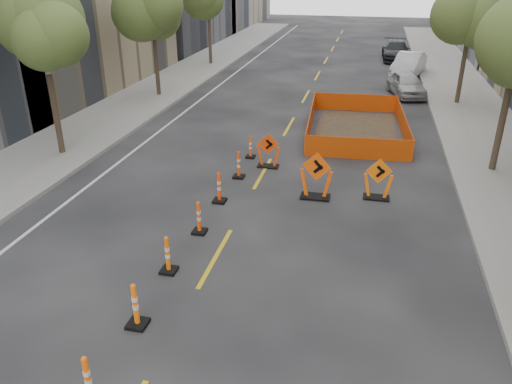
% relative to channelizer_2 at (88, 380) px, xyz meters
% --- Properties ---
extents(ground_plane, '(140.00, 140.00, 0.00)m').
position_rel_channelizer_2_xyz_m(ground_plane, '(0.77, 1.16, -0.52)').
color(ground_plane, black).
extents(sidewalk_left, '(4.00, 90.00, 0.15)m').
position_rel_channelizer_2_xyz_m(sidewalk_left, '(-8.23, 13.16, -0.45)').
color(sidewalk_left, gray).
rests_on(sidewalk_left, ground).
extents(sidewalk_right, '(4.00, 90.00, 0.15)m').
position_rel_channelizer_2_xyz_m(sidewalk_right, '(9.77, 13.16, -0.45)').
color(sidewalk_right, gray).
rests_on(sidewalk_right, ground).
extents(tree_l_b, '(2.80, 2.80, 5.95)m').
position_rel_channelizer_2_xyz_m(tree_l_b, '(-7.63, 11.16, 4.00)').
color(tree_l_b, '#382B1E').
rests_on(tree_l_b, ground).
extents(tree_l_c, '(2.80, 2.80, 5.95)m').
position_rel_channelizer_2_xyz_m(tree_l_c, '(-7.63, 21.16, 4.00)').
color(tree_l_c, '#382B1E').
rests_on(tree_l_c, ground).
extents(tree_l_d, '(2.80, 2.80, 5.95)m').
position_rel_channelizer_2_xyz_m(tree_l_d, '(-7.63, 31.16, 4.00)').
color(tree_l_d, '#382B1E').
rests_on(tree_l_d, ground).
extents(tree_r_c, '(2.80, 2.80, 5.95)m').
position_rel_channelizer_2_xyz_m(tree_r_c, '(9.17, 23.16, 4.00)').
color(tree_r_c, '#382B1E').
rests_on(tree_r_c, ground).
extents(channelizer_2, '(0.41, 0.41, 1.05)m').
position_rel_channelizer_2_xyz_m(channelizer_2, '(0.00, 0.00, 0.00)').
color(channelizer_2, '#FF5E0A').
rests_on(channelizer_2, ground).
extents(channelizer_3, '(0.43, 0.43, 1.10)m').
position_rel_channelizer_2_xyz_m(channelizer_3, '(-0.08, 2.11, 0.02)').
color(channelizer_3, orange).
rests_on(channelizer_3, ground).
extents(channelizer_4, '(0.41, 0.41, 1.03)m').
position_rel_channelizer_2_xyz_m(channelizer_4, '(-0.20, 4.22, -0.01)').
color(channelizer_4, orange).
rests_on(channelizer_4, ground).
extents(channelizer_5, '(0.40, 0.40, 1.02)m').
position_rel_channelizer_2_xyz_m(channelizer_5, '(-0.09, 6.33, -0.01)').
color(channelizer_5, '#FF450A').
rests_on(channelizer_5, ground).
extents(channelizer_6, '(0.42, 0.42, 1.07)m').
position_rel_channelizer_2_xyz_m(channelizer_6, '(-0.11, 8.44, 0.01)').
color(channelizer_6, '#EE3E0A').
rests_on(channelizer_6, ground).
extents(channelizer_7, '(0.41, 0.41, 1.03)m').
position_rel_channelizer_2_xyz_m(channelizer_7, '(-0.01, 10.55, -0.01)').
color(channelizer_7, '#DF3F09').
rests_on(channelizer_7, ground).
extents(channelizer_8, '(0.37, 0.37, 0.93)m').
position_rel_channelizer_2_xyz_m(channelizer_8, '(-0.07, 12.66, -0.06)').
color(channelizer_8, '#F4440A').
rests_on(channelizer_8, ground).
extents(chevron_sign_left, '(1.00, 0.72, 1.35)m').
position_rel_channelizer_2_xyz_m(chevron_sign_left, '(0.83, 11.83, 0.15)').
color(chevron_sign_left, '#DE3B09').
rests_on(chevron_sign_left, ground).
extents(chevron_sign_center, '(1.21, 0.87, 1.65)m').
position_rel_channelizer_2_xyz_m(chevron_sign_center, '(2.94, 9.46, 0.30)').
color(chevron_sign_center, '#E94E09').
rests_on(chevron_sign_center, ground).
extents(chevron_sign_right, '(1.06, 0.76, 1.44)m').
position_rel_channelizer_2_xyz_m(chevron_sign_right, '(4.95, 9.87, 0.20)').
color(chevron_sign_right, '#FF690A').
rests_on(chevron_sign_right, ground).
extents(safety_fence, '(4.70, 7.48, 0.90)m').
position_rel_channelizer_2_xyz_m(safety_fence, '(3.93, 17.06, -0.07)').
color(safety_fence, '#FC430D').
rests_on(safety_fence, ground).
extents(parked_car_near, '(2.48, 4.29, 1.37)m').
position_rel_channelizer_2_xyz_m(parked_car_near, '(6.48, 24.69, 0.16)').
color(parked_car_near, '#AEAEB0').
rests_on(parked_car_near, ground).
extents(parked_car_mid, '(2.72, 4.93, 1.54)m').
position_rel_channelizer_2_xyz_m(parked_car_mid, '(6.86, 30.48, 0.25)').
color(parked_car_mid, '#B5B4BA').
rests_on(parked_car_mid, ground).
extents(parked_car_far, '(2.22, 5.10, 1.46)m').
position_rel_channelizer_2_xyz_m(parked_car_far, '(6.15, 36.62, 0.21)').
color(parked_car_far, black).
rests_on(parked_car_far, ground).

